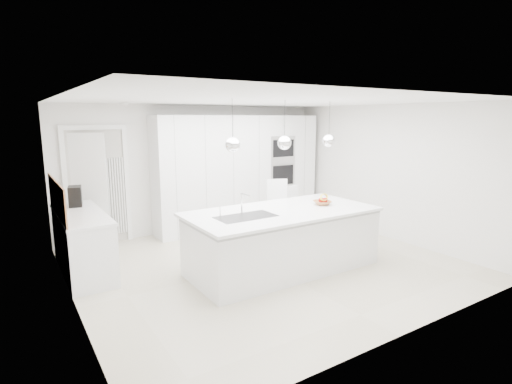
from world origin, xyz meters
TOP-DOWN VIEW (x-y plane):
  - floor at (0.00, 0.00)m, footprint 5.50×5.50m
  - wall_back at (0.00, 2.50)m, footprint 5.50×0.00m
  - wall_left at (-2.75, 0.00)m, footprint 0.00×5.00m
  - ceiling at (0.00, 0.00)m, footprint 5.50×5.50m
  - tall_cabinets at (0.80, 2.20)m, footprint 3.60×0.60m
  - oven_stack at (1.70, 1.89)m, footprint 0.62×0.04m
  - doorway_frame at (-1.95, 2.47)m, footprint 1.11×0.08m
  - hallway_door at (-2.20, 2.42)m, footprint 0.76×0.38m
  - radiator at (-1.63, 2.46)m, footprint 0.32×0.04m
  - left_base_cabinets at (-2.45, 1.20)m, footprint 0.60×1.80m
  - left_worktop at (-2.45, 1.20)m, footprint 0.62×1.82m
  - oak_backsplash at (-2.74, 1.20)m, footprint 0.02×1.80m
  - island_base at (0.10, -0.30)m, footprint 2.80×1.20m
  - island_worktop at (0.10, -0.25)m, footprint 2.84×1.40m
  - island_sink at (-0.55, -0.30)m, footprint 0.84×0.44m
  - island_tap at (-0.50, -0.10)m, footprint 0.02×0.02m
  - pendant_left at (-0.75, -0.30)m, footprint 0.20×0.20m
  - pendant_mid at (0.10, -0.30)m, footprint 0.20×0.20m
  - pendant_right at (0.95, -0.30)m, footprint 0.20×0.20m
  - fruit_bowl at (0.86, -0.29)m, footprint 0.34×0.34m
  - espresso_machine at (-2.43, 1.71)m, footprint 0.24×0.32m
  - bar_stool_left at (0.77, 0.66)m, footprint 0.56×0.64m
  - bar_stool_right at (1.13, 0.71)m, footprint 0.42×0.52m
  - apple_a at (0.88, -0.30)m, footprint 0.07×0.07m
  - apple_b at (0.86, -0.27)m, footprint 0.09×0.09m
  - apple_c at (0.92, -0.29)m, footprint 0.08×0.08m
  - banana_bunch at (0.87, -0.32)m, footprint 0.26×0.18m

SIDE VIEW (x-z plane):
  - floor at x=0.00m, z-range 0.00..0.00m
  - left_base_cabinets at x=-2.45m, z-range 0.00..0.86m
  - island_base at x=0.10m, z-range 0.00..0.86m
  - bar_stool_right at x=1.13m, z-range 0.00..1.01m
  - bar_stool_left at x=0.77m, z-range 0.00..1.17m
  - island_sink at x=-0.55m, z-range 0.73..0.91m
  - radiator at x=-1.63m, z-range 0.15..1.55m
  - left_worktop at x=-2.45m, z-range 0.86..0.90m
  - island_worktop at x=0.10m, z-range 0.86..0.90m
  - fruit_bowl at x=0.86m, z-range 0.90..0.97m
  - apple_a at x=0.88m, z-range 0.93..1.00m
  - apple_c at x=0.92m, z-range 0.93..1.01m
  - apple_b at x=0.86m, z-range 0.93..1.02m
  - hallway_door at x=-2.20m, z-range 0.00..2.00m
  - doorway_frame at x=-1.95m, z-range -0.04..2.09m
  - banana_bunch at x=0.87m, z-range 0.91..1.14m
  - island_tap at x=-0.50m, z-range 0.90..1.20m
  - espresso_machine at x=-2.43m, z-range 0.90..1.21m
  - tall_cabinets at x=0.80m, z-range 0.00..2.30m
  - oak_backsplash at x=-2.74m, z-range 0.90..1.40m
  - wall_back at x=0.00m, z-range -1.50..4.00m
  - wall_left at x=-2.75m, z-range -1.25..3.75m
  - oven_stack at x=1.70m, z-range 0.83..1.88m
  - pendant_left at x=-0.75m, z-range 1.80..2.00m
  - pendant_mid at x=0.10m, z-range 1.80..2.00m
  - pendant_right at x=0.95m, z-range 1.80..2.00m
  - ceiling at x=0.00m, z-range 2.50..2.50m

